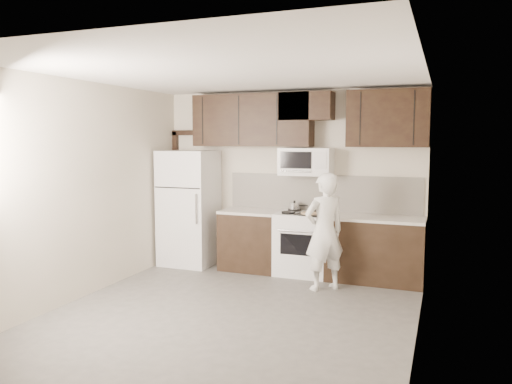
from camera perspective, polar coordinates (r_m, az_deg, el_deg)
The scene contains 14 objects.
floor at distance 5.83m, azimuth -2.86°, elevation -13.80°, with size 4.50×4.50×0.00m, color #524F4D.
back_wall at distance 7.62m, azimuth 3.91°, elevation 1.32°, with size 4.00×4.00×0.00m, color #BDB5A1.
ceiling at distance 5.53m, azimuth -3.01°, elevation 13.54°, with size 4.50×4.50×0.00m, color white.
counter_run at distance 7.30m, azimuth 7.70°, elevation -6.04°, with size 2.95×0.64×0.91m.
stove at distance 7.37m, azimuth 5.39°, elevation -5.85°, with size 0.76×0.66×0.94m.
backsplash at distance 7.49m, azimuth 7.53°, elevation -0.10°, with size 2.90×0.02×0.54m, color silver.
upper_cabinets at distance 7.37m, azimuth 5.12°, elevation 8.40°, with size 3.48×0.35×0.78m.
microwave at distance 7.33m, azimuth 5.73°, elevation 3.47°, with size 0.76×0.42×0.40m.
refrigerator at distance 7.94m, azimuth -7.66°, elevation -1.80°, with size 0.80×0.76×1.80m.
door_trim at distance 8.35m, azimuth -8.87°, elevation 0.98°, with size 0.50×0.08×2.12m.
saucepan at distance 7.47m, azimuth 4.43°, elevation -1.68°, with size 0.28×0.16×0.16m.
baking_tray at distance 7.09m, azimuth 6.15°, elevation -2.56°, with size 0.37×0.27×0.02m, color black.
pizza at distance 7.09m, azimuth 6.16°, elevation -2.41°, with size 0.25×0.25×0.02m, color beige.
person at distance 6.60m, azimuth 7.83°, elevation -4.52°, with size 0.56×0.37×1.55m, color silver.
Camera 1 is at (2.21, -5.01, 1.98)m, focal length 35.00 mm.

